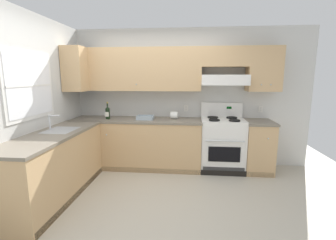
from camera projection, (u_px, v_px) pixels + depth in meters
The scene contains 9 objects.
ground_plane at pixel (144, 200), 3.26m from camera, with size 7.04×7.04×0.00m, color #B2AA99.
wall_back at pixel (179, 87), 4.45m from camera, with size 4.68×0.57×2.55m.
wall_left at pixel (35, 100), 3.39m from camera, with size 0.47×4.00×2.55m.
counter_back_run at pixel (157, 144), 4.39m from camera, with size 3.60×0.65×0.91m.
counter_left_run at pixel (55, 165), 3.29m from camera, with size 0.63×1.91×1.13m.
stove at pixel (222, 144), 4.28m from camera, with size 0.76×0.62×1.20m.
wine_bottle at pixel (108, 112), 4.33m from camera, with size 0.08×0.08×0.31m.
bowl at pixel (145, 118), 4.30m from camera, with size 0.30×0.21×0.07m.
paper_towel_roll at pixel (174, 115), 4.36m from camera, with size 0.13×0.13×0.13m.
Camera 1 is at (0.63, -2.96, 1.66)m, focal length 25.44 mm.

